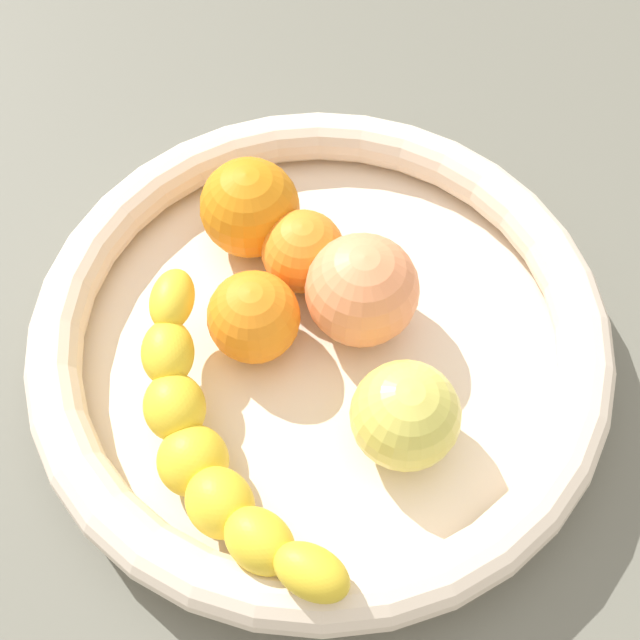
# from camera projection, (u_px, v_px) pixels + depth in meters

# --- Properties ---
(kitchen_counter) EXTENTS (1.20, 1.20, 0.03)m
(kitchen_counter) POSITION_uv_depth(u_px,v_px,m) (320.00, 366.00, 0.55)
(kitchen_counter) COLOR #646457
(kitchen_counter) RESTS_ON ground
(fruit_bowl) EXTENTS (0.37, 0.37, 0.05)m
(fruit_bowl) POSITION_uv_depth(u_px,v_px,m) (320.00, 336.00, 0.51)
(fruit_bowl) COLOR beige
(fruit_bowl) RESTS_ON kitchen_counter
(banana_draped_left) EXTENTS (0.10, 0.23, 0.06)m
(banana_draped_left) POSITION_uv_depth(u_px,v_px,m) (206.00, 446.00, 0.45)
(banana_draped_left) COLOR yellow
(banana_draped_left) RESTS_ON fruit_bowl
(orange_front) EXTENTS (0.07, 0.07, 0.07)m
(orange_front) POSITION_uv_depth(u_px,v_px,m) (250.00, 208.00, 0.53)
(orange_front) COLOR orange
(orange_front) RESTS_ON fruit_bowl
(orange_mid_left) EXTENTS (0.06, 0.06, 0.06)m
(orange_mid_left) POSITION_uv_depth(u_px,v_px,m) (254.00, 317.00, 0.50)
(orange_mid_left) COLOR orange
(orange_mid_left) RESTS_ON fruit_bowl
(orange_mid_right) EXTENTS (0.06, 0.06, 0.06)m
(orange_mid_right) POSITION_uv_depth(u_px,v_px,m) (307.00, 251.00, 0.52)
(orange_mid_right) COLOR orange
(orange_mid_right) RESTS_ON fruit_bowl
(apple_yellow) EXTENTS (0.06, 0.06, 0.06)m
(apple_yellow) POSITION_uv_depth(u_px,v_px,m) (405.00, 415.00, 0.46)
(apple_yellow) COLOR #D5CB56
(apple_yellow) RESTS_ON fruit_bowl
(peach_blush) EXTENTS (0.07, 0.07, 0.07)m
(peach_blush) POSITION_uv_depth(u_px,v_px,m) (362.00, 290.00, 0.50)
(peach_blush) COLOR #F9925E
(peach_blush) RESTS_ON fruit_bowl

